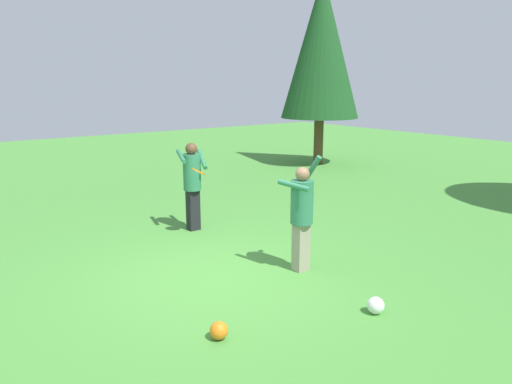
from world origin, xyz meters
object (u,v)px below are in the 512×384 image
(person_catcher, at_px, (192,179))
(person_thrower, at_px, (302,210))
(ball_white, at_px, (376,305))
(frisbee, at_px, (198,171))
(tree_far_left, at_px, (321,47))
(ball_orange, at_px, (219,330))

(person_catcher, bearing_deg, person_thrower, 22.89)
(person_thrower, distance_m, ball_white, 1.84)
(person_catcher, height_order, frisbee, person_catcher)
(ball_white, distance_m, tree_far_left, 11.82)
(frisbee, height_order, ball_orange, frisbee)
(frisbee, distance_m, ball_white, 4.08)
(ball_orange, bearing_deg, person_catcher, 154.24)
(ball_white, bearing_deg, tree_far_left, 139.67)
(tree_far_left, bearing_deg, ball_white, -40.33)
(person_thrower, height_order, frisbee, person_thrower)
(person_catcher, relative_size, ball_orange, 8.15)
(ball_white, bearing_deg, frisbee, -176.52)
(ball_orange, height_order, ball_white, ball_white)
(ball_orange, bearing_deg, frisbee, 152.97)
(person_catcher, xyz_separation_m, frisbee, (0.51, -0.16, 0.24))
(frisbee, relative_size, ball_orange, 1.48)
(person_thrower, height_order, ball_orange, person_thrower)
(frisbee, distance_m, ball_orange, 3.83)
(person_thrower, distance_m, person_catcher, 2.82)
(person_thrower, height_order, ball_white, person_thrower)
(person_thrower, bearing_deg, frisbee, -0.00)
(ball_orange, bearing_deg, person_thrower, 114.72)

